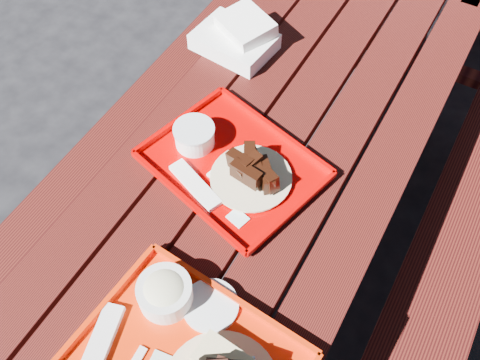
% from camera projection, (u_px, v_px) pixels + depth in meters
% --- Properties ---
extents(ground, '(60.00, 60.00, 0.00)m').
position_uv_depth(ground, '(259.00, 272.00, 2.09)').
color(ground, black).
rests_on(ground, ground).
extents(picnic_table_near, '(1.41, 2.40, 0.75)m').
position_uv_depth(picnic_table_near, '(264.00, 193.00, 1.63)').
color(picnic_table_near, '#47140D').
rests_on(picnic_table_near, ground).
extents(near_tray, '(0.50, 0.40, 0.15)m').
position_uv_depth(near_tray, '(190.00, 352.00, 1.13)').
color(near_tray, red).
rests_on(near_tray, picnic_table_near).
extents(far_tray, '(0.52, 0.45, 0.07)m').
position_uv_depth(far_tray, '(229.00, 163.00, 1.43)').
color(far_tray, '#B60000').
rests_on(far_tray, picnic_table_near).
extents(white_cloth, '(0.26, 0.23, 0.10)m').
position_uv_depth(white_cloth, '(238.00, 37.00, 1.69)').
color(white_cloth, white).
rests_on(white_cloth, picnic_table_near).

